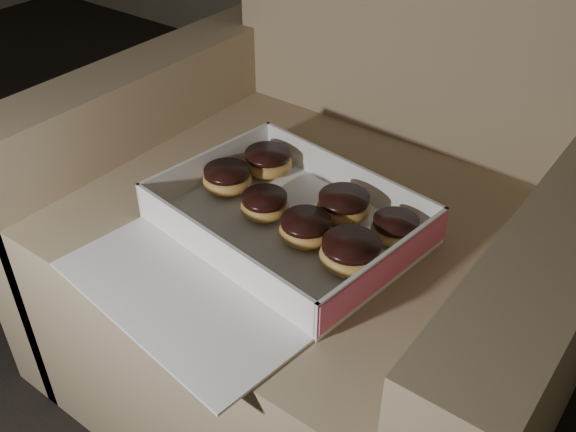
% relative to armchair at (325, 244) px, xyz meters
% --- Properties ---
extents(armchair, '(0.95, 0.80, 0.99)m').
position_rel_armchair_xyz_m(armchair, '(0.00, 0.00, 0.00)').
color(armchair, '#907D5C').
rests_on(armchair, floor).
extents(bakery_box, '(0.45, 0.51, 0.07)m').
position_rel_armchair_xyz_m(bakery_box, '(0.02, -0.19, 0.14)').
color(bakery_box, white).
rests_on(bakery_box, armchair).
extents(donut_a, '(0.08, 0.08, 0.04)m').
position_rel_armchair_xyz_m(donut_a, '(-0.03, -0.15, 0.16)').
color(donut_a, gold).
rests_on(donut_a, bakery_box).
extents(donut_b, '(0.09, 0.09, 0.05)m').
position_rel_armchair_xyz_m(donut_b, '(0.15, -0.17, 0.16)').
color(donut_b, gold).
rests_on(donut_b, bakery_box).
extents(donut_c, '(0.09, 0.09, 0.04)m').
position_rel_armchair_xyz_m(donut_c, '(0.08, -0.07, 0.16)').
color(donut_c, gold).
rests_on(donut_c, bakery_box).
extents(donut_d, '(0.08, 0.08, 0.04)m').
position_rel_armchair_xyz_m(donut_d, '(-0.13, -0.12, 0.16)').
color(donut_d, gold).
rests_on(donut_d, bakery_box).
extents(donut_e, '(0.08, 0.08, 0.04)m').
position_rel_armchair_xyz_m(donut_e, '(0.17, -0.07, 0.16)').
color(donut_e, gold).
rests_on(donut_e, bakery_box).
extents(donut_f, '(0.08, 0.08, 0.04)m').
position_rel_armchair_xyz_m(donut_f, '(0.07, -0.16, 0.16)').
color(donut_f, gold).
rests_on(donut_f, bakery_box).
extents(donut_g, '(0.09, 0.09, 0.04)m').
position_rel_armchair_xyz_m(donut_g, '(-0.10, -0.04, 0.16)').
color(donut_g, gold).
rests_on(donut_g, bakery_box).
extents(crumb_a, '(0.01, 0.01, 0.00)m').
position_rel_armchair_xyz_m(crumb_a, '(0.05, -0.25, 0.14)').
color(crumb_a, black).
rests_on(crumb_a, bakery_box).
extents(crumb_b, '(0.01, 0.01, 0.00)m').
position_rel_armchair_xyz_m(crumb_b, '(0.04, -0.26, 0.14)').
color(crumb_b, black).
rests_on(crumb_b, bakery_box).
extents(crumb_c, '(0.01, 0.01, 0.00)m').
position_rel_armchair_xyz_m(crumb_c, '(-0.14, -0.14, 0.14)').
color(crumb_c, black).
rests_on(crumb_c, bakery_box).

